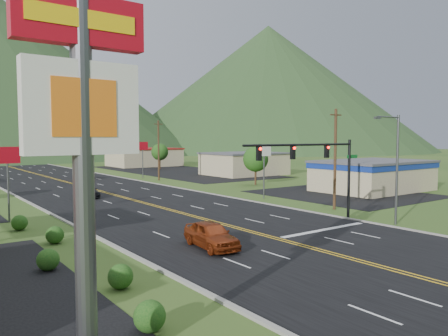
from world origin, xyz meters
TOP-DOWN VIEW (x-y plane):
  - ground at (0.00, 0.00)m, footprint 500.00×500.00m
  - road at (0.00, 0.00)m, footprint 20.00×460.00m
  - pylon_sign at (-17.00, 2.00)m, footprint 4.32×0.60m
  - traffic_signal at (6.48, 14.00)m, footprint 13.10×0.43m
  - streetlight_east at (11.18, 10.00)m, footprint 3.28×0.25m
  - building_east_near at (30.00, 25.00)m, footprint 15.40×10.40m
  - building_east_mid at (32.00, 55.00)m, footprint 14.40×11.40m
  - building_east_far at (28.00, 90.00)m, footprint 16.40×12.40m
  - pole_sign_west_a at (-14.00, 30.00)m, footprint 2.00×0.18m
  - pole_sign_east_a at (13.00, 28.00)m, footprint 2.00×0.18m
  - pole_sign_east_b at (13.00, 60.00)m, footprint 2.00×0.18m
  - tree_east_a at (22.00, 40.00)m, footprint 3.84×3.84m
  - tree_east_b at (26.00, 78.00)m, footprint 3.84×3.84m
  - utility_pole_a at (13.50, 18.00)m, footprint 1.60×0.28m
  - utility_pole_b at (13.50, 55.00)m, footprint 1.60×0.28m
  - utility_pole_c at (13.50, 95.00)m, footprint 1.60×0.28m
  - utility_pole_d at (13.50, 135.00)m, footprint 1.60×0.28m
  - mountain_ne at (147.84, 176.19)m, footprint 180.00×180.00m
  - car_red_near at (-5.20, 12.68)m, footprint 2.63×5.25m
  - car_dark_mid at (-3.40, 41.18)m, footprint 2.73×5.37m
  - car_red_far at (4.14, 64.30)m, footprint 2.02×4.74m

SIDE VIEW (x-z plane):
  - ground at x=0.00m, z-range 0.00..0.00m
  - road at x=0.00m, z-range -0.02..0.02m
  - car_dark_mid at x=-3.40m, z-range 0.00..1.49m
  - car_red_far at x=4.14m, z-range 0.00..1.52m
  - car_red_near at x=-5.20m, z-range 0.00..1.72m
  - building_east_mid at x=32.00m, z-range 0.01..4.31m
  - building_east_far at x=28.00m, z-range 0.01..4.51m
  - building_east_near at x=30.00m, z-range 0.22..4.32m
  - tree_east_a at x=22.00m, z-range 0.98..6.80m
  - tree_east_b at x=26.00m, z-range 0.98..6.80m
  - pole_sign_west_a at x=-14.00m, z-range 1.85..8.25m
  - pole_sign_east_a at x=13.00m, z-range 1.85..8.25m
  - pole_sign_east_b at x=13.00m, z-range 1.85..8.25m
  - utility_pole_a at x=13.50m, z-range 0.13..10.13m
  - utility_pole_b at x=13.50m, z-range 0.13..10.13m
  - utility_pole_c at x=13.50m, z-range 0.13..10.13m
  - utility_pole_d at x=13.50m, z-range 0.13..10.13m
  - streetlight_east at x=11.18m, z-range 0.68..9.68m
  - traffic_signal at x=6.48m, z-range 1.83..8.83m
  - pylon_sign at x=-17.00m, z-range 2.30..16.30m
  - mountain_ne at x=147.84m, z-range 0.00..70.00m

